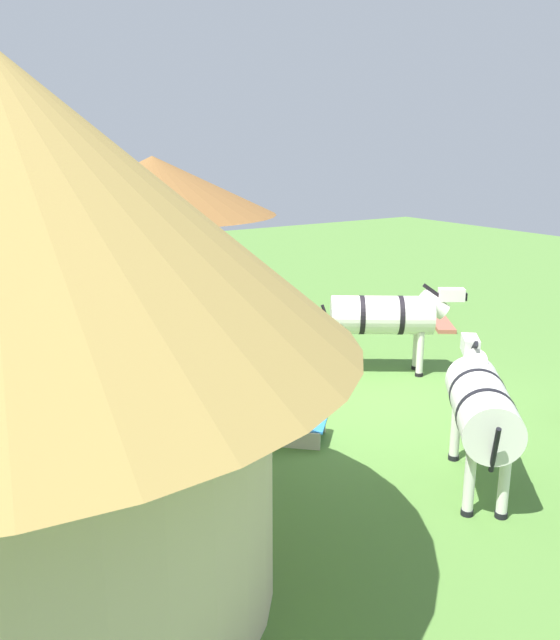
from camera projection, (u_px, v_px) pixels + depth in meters
name	position (u px, v px, depth m)	size (l,w,h in m)	color
ground_plane	(355.00, 396.00, 9.83)	(36.00, 36.00, 0.00)	#517E36
thatched_hut	(7.00, 303.00, 4.90)	(5.28, 5.28, 4.33)	beige
shade_umbrella	(153.00, 186.00, 10.76)	(4.00, 4.00, 3.43)	#4D2F20
patio_dining_table	(160.00, 322.00, 11.35)	(1.67, 1.26, 0.74)	silver
patio_chair_east_end	(85.00, 340.00, 10.80)	(0.47, 0.45, 0.90)	silver
patio_chair_west_end	(163.00, 352.00, 10.18)	(0.55, 0.56, 0.90)	silver
patio_chair_near_lawn	(229.00, 321.00, 11.96)	(0.48, 0.46, 0.90)	silver
patio_chair_near_hut	(150.00, 312.00, 12.56)	(0.52, 0.53, 0.90)	silver
guest_beside_umbrella	(93.00, 286.00, 12.54)	(0.46, 0.47, 1.67)	#242427
striped_lounge_chair	(295.00, 420.00, 8.34)	(0.93, 0.94, 0.63)	#2876BD
zebra_nearest_camera	(385.00, 316.00, 10.60)	(1.51, 1.97, 1.49)	silver
zebra_by_umbrella	(481.00, 405.00, 7.06)	(1.85, 1.67, 1.46)	silver
brick_patio_kerb	(435.00, 314.00, 14.36)	(2.80, 0.36, 0.08)	#A15743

